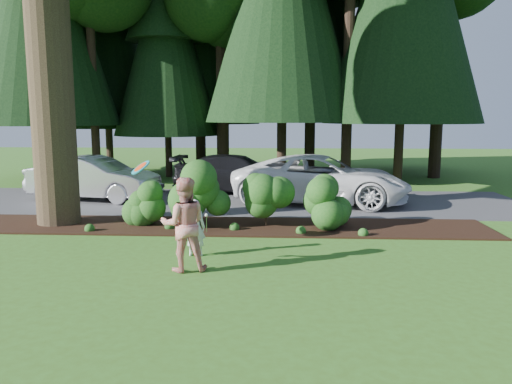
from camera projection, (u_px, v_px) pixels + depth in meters
The scene contains 11 objects.
ground at pixel (191, 258), 11.33m from camera, with size 80.00×80.00×0.00m, color #375C1A.
mulch_bed at pixel (211, 226), 14.54m from camera, with size 16.00×2.50×0.05m, color black.
driveway at pixel (227, 202), 18.73m from camera, with size 22.00×6.00×0.03m, color #38383A.
shrub_row at pixel (237, 200), 14.27m from camera, with size 6.53×1.60×1.61m.
lily_cluster at pixel (196, 216), 13.64m from camera, with size 0.69×0.09×0.57m.
car_silver_wagon at pixel (94, 178), 18.99m from camera, with size 1.76×5.04×1.66m, color silver.
car_white_suv at pixel (321, 179), 18.23m from camera, with size 2.95×6.39×1.78m, color silver.
car_dark_suv at pixel (238, 174), 20.87m from camera, with size 2.20×5.42×1.57m, color black.
child at pixel (195, 228), 11.44m from camera, with size 0.48×0.32×1.32m, color silver.
adult at pixel (184, 224), 10.28m from camera, with size 0.96×0.74×1.97m, color red.
frisbee at pixel (140, 167), 11.58m from camera, with size 0.52×0.48×0.41m.
Camera 1 is at (2.09, -10.88, 3.19)m, focal length 35.00 mm.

